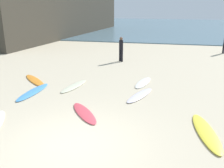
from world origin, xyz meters
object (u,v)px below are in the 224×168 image
object	(u,v)px
surfboard_0	(33,92)
beachgoer_near	(121,48)
surfboard_4	(140,95)
surfboard_2	(84,113)
surfboard_7	(143,83)
surfboard_1	(206,132)
surfboard_3	(74,86)
surfboard_5	(35,80)

from	to	relation	value
surfboard_0	beachgoer_near	world-z (taller)	beachgoer_near
surfboard_4	surfboard_2	bearing A→B (deg)	72.27
surfboard_2	surfboard_7	xyz separation A→B (m)	(1.77, 4.11, 0.00)
surfboard_1	surfboard_7	bearing A→B (deg)	108.98
surfboard_3	surfboard_4	xyz separation A→B (m)	(3.27, -0.58, 0.01)
surfboard_3	surfboard_7	xyz separation A→B (m)	(3.23, 1.27, 0.00)
surfboard_5	beachgoer_near	world-z (taller)	beachgoer_near
surfboard_1	surfboard_3	bearing A→B (deg)	140.61
surfboard_7	beachgoer_near	xyz separation A→B (m)	(-1.99, 4.59, 0.91)
surfboard_7	beachgoer_near	world-z (taller)	beachgoer_near
surfboard_3	surfboard_0	bearing A→B (deg)	49.12
surfboard_1	surfboard_0	bearing A→B (deg)	154.55
surfboard_3	beachgoer_near	distance (m)	6.06
surfboard_1	surfboard_2	xyz separation A→B (m)	(-4.19, 0.56, -0.01)
surfboard_0	surfboard_7	bearing A→B (deg)	-149.87
surfboard_0	surfboard_4	world-z (taller)	surfboard_4
surfboard_7	surfboard_0	bearing A→B (deg)	-140.84
surfboard_2	beachgoer_near	world-z (taller)	beachgoer_near
surfboard_0	surfboard_2	xyz separation A→B (m)	(3.00, -1.64, -0.01)
surfboard_2	surfboard_5	bearing A→B (deg)	101.70
surfboard_1	surfboard_3	size ratio (longest dim) A/B	1.19
surfboard_0	beachgoer_near	bearing A→B (deg)	-108.70
beachgoer_near	surfboard_0	bearing A→B (deg)	107.35
beachgoer_near	surfboard_5	bearing A→B (deg)	95.20
surfboard_4	surfboard_7	distance (m)	1.85
surfboard_5	surfboard_7	world-z (taller)	surfboard_5
surfboard_4	beachgoer_near	bearing A→B (deg)	-51.54
surfboard_5	surfboard_3	bearing A→B (deg)	122.52
surfboard_2	surfboard_5	distance (m)	5.04
surfboard_0	surfboard_3	bearing A→B (deg)	-139.30
surfboard_7	surfboard_2	bearing A→B (deg)	-101.47
surfboard_1	surfboard_3	distance (m)	6.59
surfboard_1	beachgoer_near	distance (m)	10.29
surfboard_2	surfboard_7	distance (m)	4.47
surfboard_0	surfboard_5	distance (m)	1.84
surfboard_0	beachgoer_near	size ratio (longest dim) A/B	1.45
surfboard_1	surfboard_7	world-z (taller)	surfboard_1
surfboard_2	surfboard_4	xyz separation A→B (m)	(1.81, 2.26, 0.01)
surfboard_1	surfboard_2	bearing A→B (deg)	164.02
surfboard_4	beachgoer_near	size ratio (longest dim) A/B	1.26
surfboard_5	surfboard_0	bearing A→B (deg)	69.98
surfboard_0	surfboard_1	xyz separation A→B (m)	(7.18, -2.20, 0.00)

